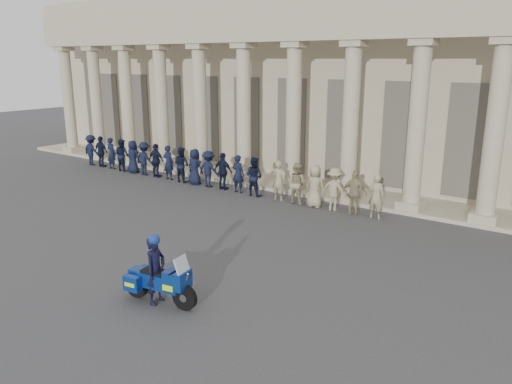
# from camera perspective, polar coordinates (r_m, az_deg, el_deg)

# --- Properties ---
(ground) EXTENTS (90.00, 90.00, 0.00)m
(ground) POSITION_cam_1_polar(r_m,az_deg,el_deg) (14.96, -7.73, -7.18)
(ground) COLOR #39393B
(ground) RESTS_ON ground
(building) EXTENTS (40.00, 12.50, 9.00)m
(building) POSITION_cam_1_polar(r_m,az_deg,el_deg) (26.59, 14.56, 12.17)
(building) COLOR tan
(building) RESTS_ON ground
(officer_rank) EXTENTS (17.11, 0.63, 1.66)m
(officer_rank) POSITION_cam_1_polar(r_m,az_deg,el_deg) (22.83, -6.46, 2.79)
(officer_rank) COLOR black
(officer_rank) RESTS_ON ground
(motorcycle) EXTENTS (2.02, 0.91, 1.30)m
(motorcycle) POSITION_cam_1_polar(r_m,az_deg,el_deg) (12.08, -10.89, -9.99)
(motorcycle) COLOR black
(motorcycle) RESTS_ON ground
(rider) EXTENTS (0.47, 0.64, 1.72)m
(rider) POSITION_cam_1_polar(r_m,az_deg,el_deg) (12.02, -11.39, -8.60)
(rider) COLOR black
(rider) RESTS_ON ground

